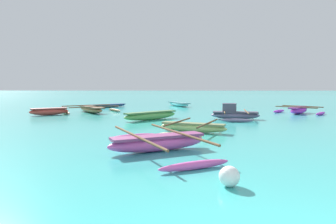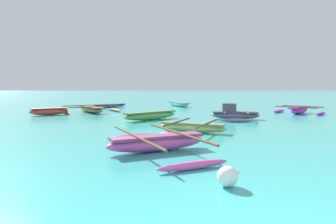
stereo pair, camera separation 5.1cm
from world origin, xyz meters
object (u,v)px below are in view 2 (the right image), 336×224
at_px(moored_boat_5, 179,104).
at_px(moored_boat_3, 157,143).
at_px(moored_boat_0, 192,127).
at_px(moored_boat_1, 91,109).
at_px(moored_boat_7, 49,111).
at_px(mooring_buoy_2, 227,176).
at_px(moored_boat_8, 108,105).
at_px(moored_boat_2, 151,115).
at_px(moored_boat_4, 234,114).
at_px(moored_boat_6, 299,110).

bearing_deg(moored_boat_5, moored_boat_3, -26.27).
height_order(moored_boat_0, moored_boat_1, moored_boat_1).
bearing_deg(moored_boat_0, moored_boat_7, 163.60).
height_order(moored_boat_7, mooring_buoy_2, moored_boat_7).
height_order(moored_boat_1, moored_boat_3, moored_boat_3).
distance_m(moored_boat_0, moored_boat_3, 3.92).
distance_m(moored_boat_5, moored_boat_8, 6.64).
distance_m(moored_boat_5, moored_boat_7, 12.46).
height_order(moored_boat_2, moored_boat_7, same).
xyz_separation_m(moored_boat_0, moored_boat_3, (-1.28, -3.71, 0.05)).
distance_m(moored_boat_1, moored_boat_4, 10.48).
xyz_separation_m(moored_boat_4, moored_boat_8, (-9.52, 9.43, -0.14)).
relative_size(moored_boat_2, moored_boat_4, 0.89).
bearing_deg(moored_boat_6, moored_boat_1, 129.62).
xyz_separation_m(moored_boat_0, moored_boat_2, (-2.11, 4.52, 0.06)).
xyz_separation_m(moored_boat_1, moored_boat_3, (5.58, -12.87, 0.01)).
xyz_separation_m(moored_boat_7, mooring_buoy_2, (9.37, -14.02, -0.06)).
relative_size(moored_boat_2, moored_boat_8, 0.97).
distance_m(moored_boat_1, mooring_buoy_2, 17.52).
height_order(moored_boat_5, mooring_buoy_2, mooring_buoy_2).
bearing_deg(moored_boat_4, moored_boat_1, 164.92).
height_order(moored_boat_2, moored_boat_5, moored_boat_2).
distance_m(moored_boat_0, moored_boat_4, 5.68).
bearing_deg(moored_boat_1, moored_boat_2, 10.91).
relative_size(moored_boat_0, moored_boat_1, 0.83).
bearing_deg(mooring_buoy_2, moored_boat_5, 91.50).
xyz_separation_m(moored_boat_0, moored_boat_6, (7.98, 8.52, 0.04)).
distance_m(moored_boat_5, moored_boat_6, 11.20).
relative_size(moored_boat_1, moored_boat_2, 1.43).
bearing_deg(moored_boat_5, moored_boat_6, 24.40).
bearing_deg(moored_boat_5, moored_boat_7, -68.26).
distance_m(moored_boat_3, moored_boat_7, 13.40).
relative_size(moored_boat_5, moored_boat_7, 1.61).
xyz_separation_m(moored_boat_2, moored_boat_4, (4.86, 0.45, 0.05)).
height_order(moored_boat_3, moored_boat_7, moored_boat_3).
bearing_deg(moored_boat_4, moored_boat_2, -166.19).
bearing_deg(moored_boat_6, moored_boat_5, 90.01).
relative_size(moored_boat_5, moored_boat_8, 1.22).
bearing_deg(moored_boat_4, moored_boat_8, 143.74).
distance_m(moored_boat_4, mooring_buoy_2, 12.08).
height_order(moored_boat_0, moored_boat_5, moored_boat_0).
bearing_deg(moored_boat_7, moored_boat_1, 11.16).
bearing_deg(moored_boat_0, moored_boat_3, -87.17).
xyz_separation_m(moored_boat_2, moored_boat_7, (-6.99, 2.65, -0.00)).
xyz_separation_m(moored_boat_1, moored_boat_5, (6.52, 6.87, -0.03)).
bearing_deg(moored_boat_6, moored_boat_3, -175.03).
bearing_deg(moored_boat_5, moored_boat_2, -32.31).
relative_size(moored_boat_2, moored_boat_6, 0.88).
relative_size(moored_boat_1, moored_boat_7, 1.83).
bearing_deg(moored_boat_5, mooring_buoy_2, -22.04).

